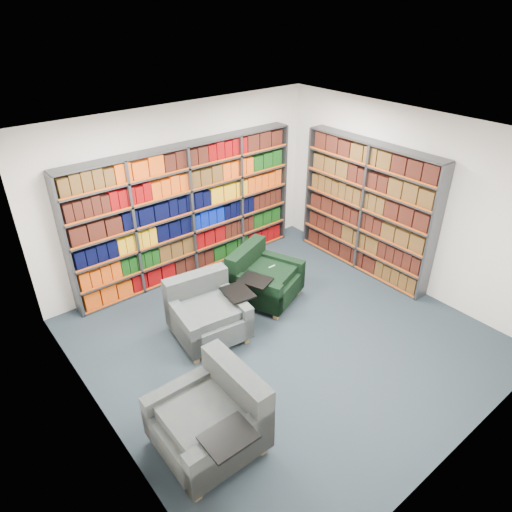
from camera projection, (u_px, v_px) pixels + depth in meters
room_shell at (286, 251)px, 5.71m from camera, size 5.02×5.02×2.82m
bookshelf_back at (189, 212)px, 7.43m from camera, size 4.00×0.28×2.20m
bookshelf_right at (366, 209)px, 7.53m from camera, size 0.28×2.50×2.20m
chair_teal_left at (206, 313)px, 6.33m from camera, size 1.15×1.04×0.84m
chair_green_right at (261, 279)px, 7.09m from camera, size 1.22×1.19×0.83m
chair_teal_front at (215, 418)px, 4.74m from camera, size 1.00×1.16×0.90m
coffee_table at (272, 280)px, 7.14m from camera, size 0.78×0.78×0.55m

